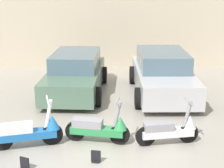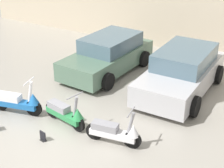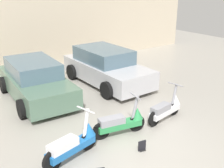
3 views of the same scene
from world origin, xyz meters
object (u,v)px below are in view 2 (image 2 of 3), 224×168
object	(u,v)px
scooter_front_right	(66,113)
placard_near_right_scooter	(43,137)
scooter_front_center	(116,132)
scooter_front_left	(18,101)
car_rear_left	(108,55)
car_rear_center	(182,72)

from	to	relation	value
scooter_front_right	placard_near_right_scooter	size ratio (longest dim) A/B	5.70
scooter_front_center	scooter_front_left	bearing A→B (deg)	173.09
scooter_front_right	car_rear_left	xyz separation A→B (m)	(-0.89, 3.66, 0.26)
car_rear_left	car_rear_center	size ratio (longest dim) A/B	0.98
scooter_front_right	car_rear_center	bearing A→B (deg)	72.17
car_rear_left	placard_near_right_scooter	size ratio (longest dim) A/B	15.20
scooter_front_left	car_rear_left	xyz separation A→B (m)	(0.64, 3.86, 0.24)
placard_near_right_scooter	scooter_front_left	bearing A→B (deg)	154.79
scooter_front_center	placard_near_right_scooter	world-z (taller)	scooter_front_center
scooter_front_center	placard_near_right_scooter	bearing A→B (deg)	-162.90
placard_near_right_scooter	car_rear_center	bearing A→B (deg)	65.57
car_rear_left	car_rear_center	xyz separation A→B (m)	(2.82, -0.16, 0.03)
scooter_front_left	placard_near_right_scooter	world-z (taller)	scooter_front_left
scooter_front_right	car_rear_center	distance (m)	4.01
placard_near_right_scooter	scooter_front_center	bearing A→B (deg)	26.12
scooter_front_left	placard_near_right_scooter	distance (m)	1.64
placard_near_right_scooter	scooter_front_right	bearing A→B (deg)	85.99
scooter_front_center	car_rear_left	bearing A→B (deg)	114.31
scooter_front_center	placard_near_right_scooter	xyz separation A→B (m)	(-1.64, -0.80, -0.25)
scooter_front_right	placard_near_right_scooter	distance (m)	0.92
scooter_front_center	car_rear_left	distance (m)	4.49
scooter_front_center	car_rear_center	size ratio (longest dim) A/B	0.36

